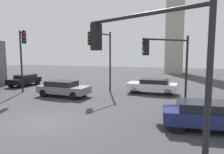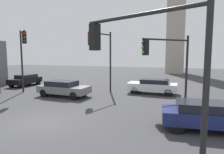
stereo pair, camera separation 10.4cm
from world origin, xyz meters
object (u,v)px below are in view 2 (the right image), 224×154
car_2 (63,88)px  car_5 (26,80)px  traffic_light_1 (167,56)px  car_0 (153,86)px  car_3 (205,115)px  traffic_light_4 (102,50)px  traffic_light_3 (139,52)px  traffic_light_0 (23,49)px

car_2 → car_5: bearing=156.2°
car_2 → car_5: (-7.55, 3.62, -0.03)m
traffic_light_1 → car_2: (-8.55, 0.25, -2.76)m
car_0 → car_5: bearing=1.3°
car_0 → car_3: (3.66, -8.14, -0.01)m
car_0 → car_3: car_0 is taller
traffic_light_4 → car_2: size_ratio=1.28×
traffic_light_4 → car_5: size_ratio=1.42×
traffic_light_4 → car_0: bearing=128.7°
car_0 → car_2: (-7.02, -3.87, -0.01)m
car_3 → traffic_light_3: bearing=-127.4°
traffic_light_1 → car_2: 8.99m
traffic_light_0 → traffic_light_1: size_ratio=1.18×
traffic_light_1 → traffic_light_4: size_ratio=0.87×
traffic_light_0 → car_0: traffic_light_0 is taller
traffic_light_0 → car_0: 12.23m
car_0 → traffic_light_0: bearing=20.8°
traffic_light_4 → car_3: traffic_light_4 is taller
traffic_light_0 → car_5: size_ratio=1.46×
traffic_light_1 → car_3: traffic_light_1 is taller
car_2 → traffic_light_1: bearing=0.2°
car_0 → car_3: 8.92m
traffic_light_0 → traffic_light_4: (6.68, 2.32, -0.07)m
car_5 → traffic_light_4: bearing=79.5°
car_2 → car_3: car_3 is taller
traffic_light_3 → car_2: (-8.32, 8.21, -2.94)m
car_0 → car_5: size_ratio=1.11×
traffic_light_0 → car_3: bearing=23.3°
traffic_light_0 → traffic_light_3: (12.32, -7.97, -0.41)m
traffic_light_0 → car_5: 6.23m
traffic_light_4 → car_0: (4.34, 1.79, -3.27)m
traffic_light_0 → car_3: (14.68, -4.03, -3.35)m
traffic_light_4 → car_5: 10.87m
traffic_light_3 → traffic_light_4: bearing=-37.3°
car_0 → car_2: size_ratio=0.99×
traffic_light_1 → traffic_light_0: bearing=-43.9°
traffic_light_0 → car_0: (11.02, 4.11, -3.34)m
traffic_light_1 → car_2: bearing=-45.5°
traffic_light_1 → traffic_light_4: traffic_light_4 is taller
car_3 → traffic_light_0: bearing=158.2°
car_0 → car_3: bearing=114.5°
traffic_light_4 → car_5: traffic_light_4 is taller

